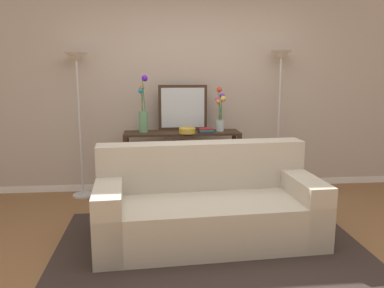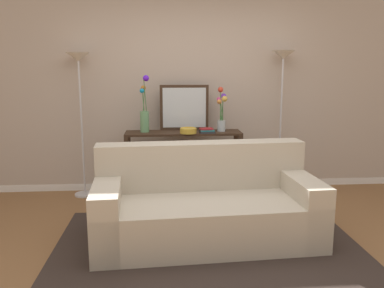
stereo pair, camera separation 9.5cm
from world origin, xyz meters
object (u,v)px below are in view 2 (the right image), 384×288
(couch, at_px, (205,207))
(vase_short_flowers, at_px, (222,112))
(vase_tall_flowers, at_px, (145,114))
(book_row_under_console, at_px, (155,192))
(floor_lamp_left, at_px, (80,85))
(fruit_bowl, at_px, (188,130))
(console_table, at_px, (183,152))
(wall_mirror, at_px, (184,108))
(book_stack, at_px, (207,131))
(floor_lamp_right, at_px, (282,82))

(couch, bearing_deg, vase_short_flowers, 75.34)
(vase_short_flowers, bearing_deg, couch, -104.66)
(vase_tall_flowers, bearing_deg, book_row_under_console, -14.02)
(floor_lamp_left, distance_m, vase_short_flowers, 1.76)
(couch, xyz_separation_m, floor_lamp_left, (-1.39, 1.42, 1.09))
(fruit_bowl, bearing_deg, console_table, 115.69)
(console_table, relative_size, book_row_under_console, 3.32)
(wall_mirror, bearing_deg, book_stack, -43.91)
(floor_lamp_left, bearing_deg, console_table, -5.94)
(vase_tall_flowers, distance_m, book_stack, 0.79)
(vase_tall_flowers, distance_m, fruit_bowl, 0.58)
(vase_tall_flowers, xyz_separation_m, book_row_under_console, (0.11, -0.03, -1.00))
(couch, height_order, vase_short_flowers, vase_short_flowers)
(wall_mirror, height_order, book_row_under_console, wall_mirror)
(couch, xyz_separation_m, vase_short_flowers, (0.34, 1.30, 0.76))
(book_row_under_console, bearing_deg, floor_lamp_left, 171.64)
(console_table, bearing_deg, book_row_under_console, 180.00)
(floor_lamp_left, height_order, wall_mirror, floor_lamp_left)
(vase_tall_flowers, bearing_deg, vase_short_flowers, -1.46)
(vase_tall_flowers, distance_m, vase_short_flowers, 0.95)
(fruit_bowl, bearing_deg, vase_tall_flowers, 165.26)
(book_stack, distance_m, book_row_under_console, 1.03)
(book_row_under_console, bearing_deg, vase_short_flowers, 0.18)
(couch, distance_m, floor_lamp_right, 2.13)
(console_table, height_order, vase_short_flowers, vase_short_flowers)
(floor_lamp_right, bearing_deg, vase_short_flowers, -170.76)
(floor_lamp_left, xyz_separation_m, floor_lamp_right, (2.51, 0.00, 0.03))
(vase_short_flowers, distance_m, book_stack, 0.31)
(vase_short_flowers, bearing_deg, floor_lamp_right, 9.24)
(floor_lamp_left, bearing_deg, book_stack, -8.52)
(wall_mirror, bearing_deg, console_table, -98.37)
(console_table, xyz_separation_m, floor_lamp_left, (-1.25, 0.13, 0.83))
(console_table, height_order, book_stack, book_stack)
(floor_lamp_left, bearing_deg, book_row_under_console, -8.36)
(console_table, xyz_separation_m, wall_mirror, (0.02, 0.15, 0.54))
(floor_lamp_left, xyz_separation_m, book_row_under_console, (0.89, -0.13, -1.34))
(vase_short_flowers, height_order, book_row_under_console, vase_short_flowers)
(wall_mirror, xyz_separation_m, book_row_under_console, (-0.39, -0.15, -1.05))
(couch, distance_m, floor_lamp_left, 2.27)
(couch, xyz_separation_m, vase_tall_flowers, (-0.61, 1.32, 0.74))
(vase_tall_flowers, height_order, vase_short_flowers, vase_tall_flowers)
(floor_lamp_left, height_order, floor_lamp_right, floor_lamp_right)
(vase_tall_flowers, height_order, book_stack, vase_tall_flowers)
(couch, relative_size, floor_lamp_right, 1.15)
(book_stack, bearing_deg, fruit_bowl, -176.90)
(floor_lamp_right, distance_m, wall_mirror, 1.28)
(book_row_under_console, bearing_deg, book_stack, -8.75)
(vase_short_flowers, bearing_deg, console_table, -179.69)
(wall_mirror, height_order, vase_short_flowers, wall_mirror)
(console_table, distance_m, book_row_under_console, 0.63)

